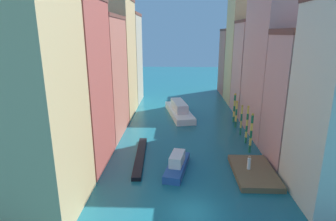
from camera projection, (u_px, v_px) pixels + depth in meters
ground_plane at (185, 121)px, 46.27m from camera, size 154.00×154.00×0.00m
building_left_0 at (30, 106)px, 20.80m from camera, size 6.79×7.96×17.95m
building_left_1 at (72, 84)px, 29.00m from camera, size 6.79×8.74×18.24m
building_left_2 at (98, 77)px, 38.47m from camera, size 6.79×10.38×16.69m
building_left_3 at (114, 58)px, 47.98m from camera, size 6.79×9.70×20.10m
building_left_4 at (124, 59)px, 57.47m from camera, size 6.79×8.83×18.29m
building_right_1 at (304, 99)px, 29.91m from camera, size 6.79×7.19×14.81m
building_right_2 at (277, 57)px, 38.06m from camera, size 6.79×11.89×22.16m
building_right_3 at (255, 68)px, 48.80m from camera, size 6.79×8.14×16.50m
building_right_4 at (245, 49)px, 56.21m from camera, size 6.79×8.62×22.32m
building_right_5 at (235, 62)px, 65.79m from camera, size 6.79×8.67×15.30m
waterfront_dock at (254, 172)px, 28.73m from camera, size 4.18×7.18×0.57m
person_on_dock at (249, 163)px, 28.61m from camera, size 0.36×0.36×1.49m
mooring_pole_0 at (251, 133)px, 33.44m from camera, size 0.32×0.32×5.10m
mooring_pole_1 at (247, 124)px, 36.31m from camera, size 0.31×0.31×5.26m
mooring_pole_2 at (241, 120)px, 39.50m from camera, size 0.28×0.28×4.49m
mooring_pole_3 at (236, 114)px, 42.54m from camera, size 0.33×0.33×4.33m
mooring_pole_4 at (234, 107)px, 45.14m from camera, size 0.35×0.35×4.91m
vaporetto_white at (179, 110)px, 49.38m from camera, size 5.51×12.67×2.51m
gondola_black at (140, 156)px, 32.49m from camera, size 1.56×10.70×0.45m
motorboat_0 at (177, 164)px, 29.51m from camera, size 2.97×6.55×1.95m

